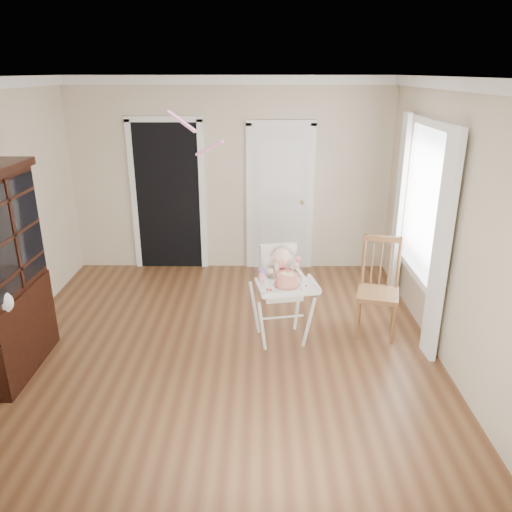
{
  "coord_description": "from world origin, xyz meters",
  "views": [
    {
      "loc": [
        0.42,
        -4.48,
        2.75
      ],
      "look_at": [
        0.38,
        0.23,
        1.0
      ],
      "focal_mm": 35.0,
      "sensor_mm": 36.0,
      "label": 1
    }
  ],
  "objects_px": {
    "cake": "(287,280)",
    "dining_chair": "(378,291)",
    "high_chair": "(281,284)",
    "sippy_cup": "(262,275)"
  },
  "relations": [
    {
      "from": "high_chair",
      "to": "sippy_cup",
      "type": "height_order",
      "value": "high_chair"
    },
    {
      "from": "cake",
      "to": "sippy_cup",
      "type": "xyz_separation_m",
      "value": [
        -0.25,
        0.11,
        0.01
      ]
    },
    {
      "from": "high_chair",
      "to": "dining_chair",
      "type": "height_order",
      "value": "dining_chair"
    },
    {
      "from": "high_chair",
      "to": "dining_chair",
      "type": "distance_m",
      "value": 1.09
    },
    {
      "from": "dining_chair",
      "to": "high_chair",
      "type": "bearing_deg",
      "value": -155.62
    },
    {
      "from": "dining_chair",
      "to": "cake",
      "type": "bearing_deg",
      "value": -143.28
    },
    {
      "from": "high_chair",
      "to": "dining_chair",
      "type": "relative_size",
      "value": 0.99
    },
    {
      "from": "high_chair",
      "to": "dining_chair",
      "type": "xyz_separation_m",
      "value": [
        1.07,
        0.18,
        -0.15
      ]
    },
    {
      "from": "cake",
      "to": "sippy_cup",
      "type": "bearing_deg",
      "value": 156.42
    },
    {
      "from": "cake",
      "to": "dining_chair",
      "type": "xyz_separation_m",
      "value": [
        1.02,
        0.41,
        -0.3
      ]
    }
  ]
}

